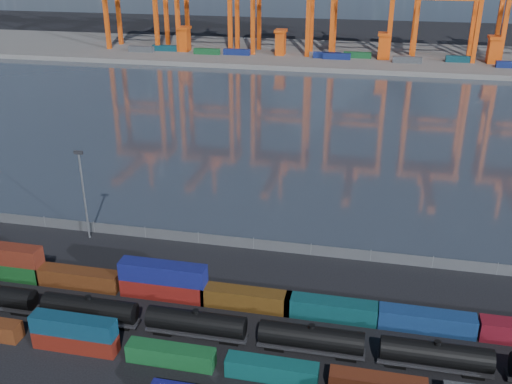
# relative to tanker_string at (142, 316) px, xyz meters

# --- Properties ---
(ground) EXTENTS (700.00, 700.00, 0.00)m
(ground) POSITION_rel_tanker_string_xyz_m (10.21, -2.98, -2.16)
(ground) COLOR black
(ground) RESTS_ON ground
(harbor_water) EXTENTS (700.00, 700.00, 0.00)m
(harbor_water) POSITION_rel_tanker_string_xyz_m (10.21, 102.02, -2.15)
(harbor_water) COLOR #29313C
(harbor_water) RESTS_ON ground
(far_quay) EXTENTS (700.00, 70.00, 2.00)m
(far_quay) POSITION_rel_tanker_string_xyz_m (10.21, 207.02, -1.16)
(far_quay) COLOR #514F4C
(far_quay) RESTS_ON ground
(container_row_mid) EXTENTS (140.65, 2.32, 4.94)m
(container_row_mid) POSITION_rel_tanker_string_xyz_m (19.70, -5.75, -0.55)
(container_row_mid) COLOR #393B3E
(container_row_mid) RESTS_ON ground
(container_row_north) EXTENTS (142.78, 2.68, 5.70)m
(container_row_north) POSITION_rel_tanker_string_xyz_m (-2.67, 8.03, -0.30)
(container_row_north) COLOR navy
(container_row_north) RESTS_ON ground
(tanker_string) EXTENTS (122.52, 3.01, 4.31)m
(tanker_string) POSITION_rel_tanker_string_xyz_m (0.00, 0.00, 0.00)
(tanker_string) COLOR black
(tanker_string) RESTS_ON ground
(waterfront_fence) EXTENTS (160.12, 0.12, 2.20)m
(waterfront_fence) POSITION_rel_tanker_string_xyz_m (10.21, 25.02, -1.16)
(waterfront_fence) COLOR #595B5E
(waterfront_fence) RESTS_ON ground
(yard_light_mast) EXTENTS (1.60, 0.40, 16.60)m
(yard_light_mast) POSITION_rel_tanker_string_xyz_m (-19.79, 23.02, 7.14)
(yard_light_mast) COLOR slate
(yard_light_mast) RESTS_ON ground
(quay_containers) EXTENTS (172.58, 10.99, 2.60)m
(quay_containers) POSITION_rel_tanker_string_xyz_m (-0.79, 192.49, 1.14)
(quay_containers) COLOR navy
(quay_containers) RESTS_ON far_quay
(straddle_carriers) EXTENTS (140.00, 7.00, 11.10)m
(straddle_carriers) POSITION_rel_tanker_string_xyz_m (7.71, 197.02, 5.66)
(straddle_carriers) COLOR #E44E10
(straddle_carriers) RESTS_ON far_quay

